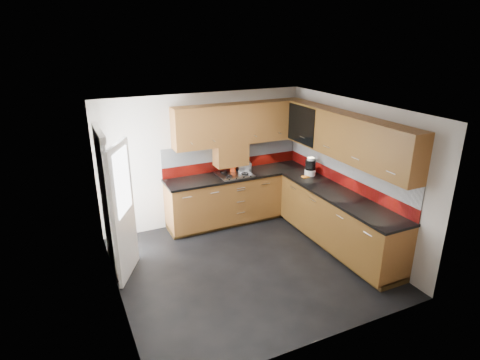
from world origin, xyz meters
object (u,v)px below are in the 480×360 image
food_processor (310,167)px  utensil_pot (233,167)px  toaster (244,167)px  gas_hob (234,174)px

food_processor → utensil_pot: bearing=148.2°
utensil_pot → toaster: (0.21, -0.05, -0.01)m
gas_hob → toaster: (0.24, 0.10, 0.07)m
gas_hob → toaster: 0.27m
gas_hob → utensil_pot: 0.17m
toaster → food_processor: (0.99, -0.70, 0.06)m
utensil_pot → food_processor: utensil_pot is taller
toaster → food_processor: food_processor is taller
gas_hob → toaster: size_ratio=2.22×
toaster → utensil_pot: bearing=167.6°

